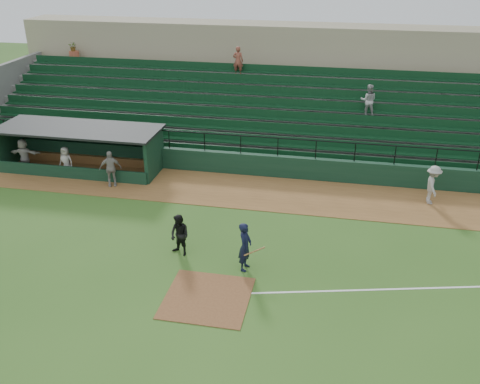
# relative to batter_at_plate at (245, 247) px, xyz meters

# --- Properties ---
(ground) EXTENTS (90.00, 90.00, 0.00)m
(ground) POSITION_rel_batter_at_plate_xyz_m (-0.97, -1.12, -0.99)
(ground) COLOR #30581C
(ground) RESTS_ON ground
(warning_track) EXTENTS (40.00, 4.00, 0.03)m
(warning_track) POSITION_rel_batter_at_plate_xyz_m (-0.97, 6.88, -0.98)
(warning_track) COLOR brown
(warning_track) RESTS_ON ground
(home_plate_dirt) EXTENTS (3.00, 3.00, 0.03)m
(home_plate_dirt) POSITION_rel_batter_at_plate_xyz_m (-0.97, -2.12, -0.98)
(home_plate_dirt) COLOR brown
(home_plate_dirt) RESTS_ON ground
(foul_line) EXTENTS (17.49, 4.44, 0.01)m
(foul_line) POSITION_rel_batter_at_plate_xyz_m (7.03, 0.08, -0.99)
(foul_line) COLOR white
(foul_line) RESTS_ON ground
(stadium_structure) EXTENTS (38.00, 13.08, 6.40)m
(stadium_structure) POSITION_rel_batter_at_plate_xyz_m (-0.97, 15.34, 1.31)
(stadium_structure) COLOR black
(stadium_structure) RESTS_ON ground
(dugout) EXTENTS (8.90, 3.20, 2.42)m
(dugout) POSITION_rel_batter_at_plate_xyz_m (-10.72, 8.44, 0.34)
(dugout) COLOR black
(dugout) RESTS_ON ground
(batter_at_plate) EXTENTS (1.07, 0.78, 1.99)m
(batter_at_plate) POSITION_rel_batter_at_plate_xyz_m (0.00, 0.00, 0.00)
(batter_at_plate) COLOR black
(batter_at_plate) RESTS_ON ground
(umpire) EXTENTS (1.05, 0.96, 1.76)m
(umpire) POSITION_rel_batter_at_plate_xyz_m (-2.77, 0.53, -0.12)
(umpire) COLOR black
(umpire) RESTS_ON ground
(runner) EXTENTS (0.77, 1.27, 1.92)m
(runner) POSITION_rel_batter_at_plate_xyz_m (7.74, 7.32, -0.01)
(runner) COLOR #9D9893
(runner) RESTS_ON warning_track
(dugout_player_a) EXTENTS (1.20, 0.88, 1.90)m
(dugout_player_a) POSITION_rel_batter_at_plate_xyz_m (-8.23, 6.22, -0.02)
(dugout_player_a) COLOR gray
(dugout_player_a) RESTS_ON warning_track
(dugout_player_b) EXTENTS (0.83, 0.57, 1.62)m
(dugout_player_b) POSITION_rel_batter_at_plate_xyz_m (-11.12, 6.99, -0.16)
(dugout_player_b) COLOR #A6A09B
(dugout_player_b) RESTS_ON warning_track
(dugout_player_c) EXTENTS (1.72, 0.68, 1.81)m
(dugout_player_c) POSITION_rel_batter_at_plate_xyz_m (-13.72, 7.22, -0.06)
(dugout_player_c) COLOR #A7A29D
(dugout_player_c) RESTS_ON warning_track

